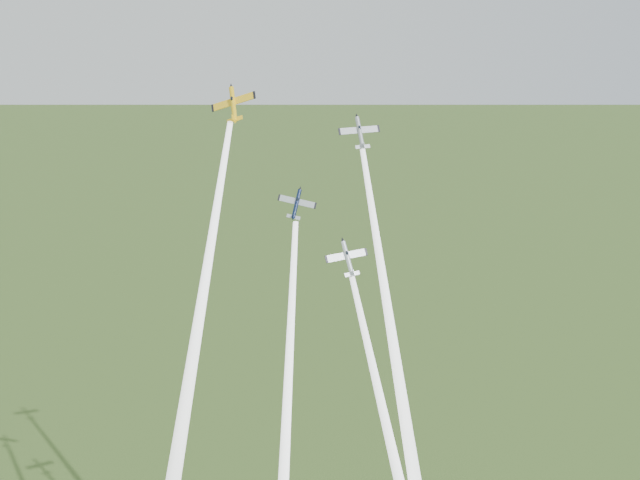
{
  "coord_description": "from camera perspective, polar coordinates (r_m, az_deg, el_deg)",
  "views": [
    {
      "loc": [
        -21.81,
        -130.15,
        130.53
      ],
      "look_at": [
        0.0,
        -6.0,
        92.0
      ],
      "focal_mm": 45.0,
      "sensor_mm": 36.0,
      "label": 1
    }
  ],
  "objects": [
    {
      "name": "smoke_trail_silver_low",
      "position": [
        128.08,
        5.49,
        -16.01
      ],
      "size": [
        10.32,
        35.11,
        53.1
      ],
      "primitive_type": null,
      "rotation": [
        -0.57,
        0.0,
        0.23
      ],
      "color": "white"
    },
    {
      "name": "smoke_trail_yellow",
      "position": [
        123.9,
        -8.45,
        -4.63
      ],
      "size": [
        15.49,
        33.29,
        52.39
      ],
      "primitive_type": null,
      "rotation": [
        -0.57,
        0.0,
        -0.39
      ],
      "color": "white"
    },
    {
      "name": "plane_yellow",
      "position": [
        133.62,
        -6.19,
        9.58
      ],
      "size": [
        7.84,
        8.52,
        9.4
      ],
      "primitive_type": null,
      "rotation": [
        1.0,
        -0.31,
        -0.39
      ],
      "color": "yellow"
    },
    {
      "name": "smoke_trail_navy",
      "position": [
        128.94,
        -2.5,
        -14.51
      ],
      "size": [
        12.25,
        41.26,
        63.0
      ],
      "primitive_type": null,
      "rotation": [
        -0.57,
        0.0,
        -0.24
      ],
      "color": "white"
    },
    {
      "name": "plane_silver_low",
      "position": [
        130.59,
        1.98,
        -1.31
      ],
      "size": [
        8.7,
        6.51,
        7.25
      ],
      "primitive_type": null,
      "rotation": [
        1.0,
        -0.05,
        0.23
      ],
      "color": "silver"
    },
    {
      "name": "plane_silver_right",
      "position": [
        140.97,
        2.85,
        7.64
      ],
      "size": [
        8.02,
        5.53,
        7.13
      ],
      "primitive_type": null,
      "rotation": [
        1.0,
        -0.04,
        0.07
      ],
      "color": "#A7ACB5"
    },
    {
      "name": "smoke_trail_silver_right",
      "position": [
        131.68,
        5.15,
        -6.87
      ],
      "size": [
        5.04,
        37.73,
        56.42
      ],
      "primitive_type": null,
      "rotation": [
        -0.57,
        0.0,
        0.07
      ],
      "color": "white"
    },
    {
      "name": "plane_navy",
      "position": [
        135.83,
        -1.68,
        2.58
      ],
      "size": [
        8.37,
        5.62,
        7.35
      ],
      "primitive_type": null,
      "rotation": [
        1.0,
        0.21,
        -0.24
      ],
      "color": "#0C1737"
    }
  ]
}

